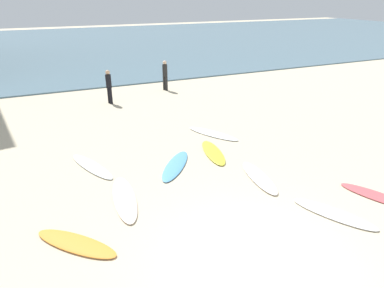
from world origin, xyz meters
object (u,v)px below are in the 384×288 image
Objects in this scene: surfboard_4 at (125,198)px; surfboard_7 at (175,165)px; surfboard_5 at (259,177)px; surfboard_2 at (378,196)px; surfboard_8 at (213,134)px; surfboard_6 at (334,214)px; surfboard_1 at (213,152)px; surfboard_0 at (92,166)px; beachgoer_near at (165,74)px; beachgoer_mid at (109,85)px; surfboard_3 at (76,243)px.

surfboard_7 is at bearing 38.58° from surfboard_4.
surfboard_4 is 4.07m from surfboard_5.
surfboard_2 is 0.88× the size of surfboard_8.
surfboard_4 reaches higher than surfboard_8.
surfboard_2 is 0.95× the size of surfboard_6.
surfboard_2 is 1.75m from surfboard_6.
surfboard_6 is (-1.74, -0.12, 0.00)m from surfboard_2.
surfboard_6 is (1.12, -4.52, -0.01)m from surfboard_1.
surfboard_5 is at bearing -1.03° from surfboard_4.
surfboard_7 is (2.00, 1.25, -0.00)m from surfboard_4.
surfboard_2 is at bearing 145.58° from surfboard_5.
surfboard_8 is (-0.31, 6.11, 0.00)m from surfboard_6.
beachgoer_near is (5.54, 8.15, 0.92)m from surfboard_0.
beachgoer_near is (-1.42, 13.23, 0.92)m from surfboard_2.
beachgoer_near is (1.44, 8.83, 0.91)m from surfboard_1.
surfboard_6 reaches higher than surfboard_2.
surfboard_0 is at bearing -23.70° from surfboard_5.
surfboard_8 is 7.33m from beachgoer_near.
surfboard_5 is at bearing 127.66° from surfboard_0.
surfboard_6 is at bearing 160.78° from surfboard_7.
beachgoer_near is at bearing -144.47° from surfboard_0.
surfboard_1 reaches higher than surfboard_8.
surfboard_8 is (2.40, 1.97, -0.00)m from surfboard_7.
surfboard_7 is at bearing -14.62° from beachgoer_mid.
surfboard_5 is (5.49, 0.83, 0.01)m from surfboard_3.
surfboard_0 is 1.39× the size of beachgoer_mid.
surfboard_6 is at bearing 114.79° from surfboard_0.
beachgoer_near is 3.72m from beachgoer_mid.
surfboard_4 reaches higher than surfboard_6.
beachgoer_near is at bearing 62.22° from surfboard_6.
surfboard_0 is at bearing 109.04° from surfboard_4.
surfboard_2 is (2.86, -4.40, -0.01)m from surfboard_1.
surfboard_0 reaches higher than surfboard_6.
surfboard_7 is at bearing 96.79° from surfboard_6.
surfboard_0 is 1.02× the size of surfboard_8.
surfboard_6 is 13.39m from beachgoer_near.
surfboard_8 is (4.90, 0.91, -0.00)m from surfboard_0.
surfboard_1 is 2.22m from surfboard_5.
surfboard_3 is 1.26× the size of beachgoer_near.
beachgoer_near is (0.99, 11.00, 0.91)m from surfboard_5.
surfboard_3 is (-0.94, -3.68, 0.00)m from surfboard_0.
surfboard_0 is 1.06× the size of surfboard_7.
surfboard_6 is at bearing -25.00° from surfboard_4.
surfboard_7 is at bearing 24.40° from surfboard_1.
surfboard_1 reaches higher than surfboard_7.
surfboard_2 is 0.83× the size of surfboard_4.
surfboard_7 is 3.10m from surfboard_8.
surfboard_0 is 7.20m from beachgoer_mid.
surfboard_3 is 10.97m from beachgoer_mid.
surfboard_0 is 3.80m from surfboard_3.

